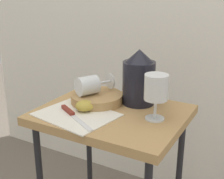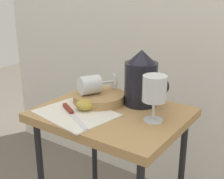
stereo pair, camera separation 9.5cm
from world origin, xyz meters
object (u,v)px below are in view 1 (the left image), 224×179
object	(u,v)px
wine_glass_tipped_near	(89,85)
basket_tray	(97,98)
table	(112,131)
wine_glass_upright	(156,90)
knife	(72,114)
pitcher	(139,82)
apple_half_left	(85,106)

from	to	relation	value
wine_glass_tipped_near	basket_tray	bearing A→B (deg)	33.65
table	wine_glass_tipped_near	world-z (taller)	wine_glass_tipped_near
table	wine_glass_tipped_near	xyz separation A→B (m)	(-0.11, 0.02, 0.15)
wine_glass_upright	knife	size ratio (longest dim) A/B	0.79
table	wine_glass_tipped_near	distance (m)	0.19
basket_tray	knife	world-z (taller)	basket_tray
wine_glass_tipped_near	knife	distance (m)	0.15
pitcher	apple_half_left	size ratio (longest dim) A/B	3.15
apple_half_left	basket_tray	bearing A→B (deg)	94.60
table	wine_glass_tipped_near	size ratio (longest dim) A/B	4.31
pitcher	wine_glass_tipped_near	size ratio (longest dim) A/B	1.33
table	basket_tray	xyz separation A→B (m)	(-0.09, 0.04, 0.10)
pitcher	knife	size ratio (longest dim) A/B	1.05
basket_tray	apple_half_left	size ratio (longest dim) A/B	2.97
table	basket_tray	size ratio (longest dim) A/B	3.44
table	apple_half_left	size ratio (longest dim) A/B	10.20
wine_glass_tipped_near	apple_half_left	size ratio (longest dim) A/B	2.37
table	wine_glass_upright	world-z (taller)	wine_glass_upright
basket_tray	wine_glass_upright	bearing A→B (deg)	-7.44
wine_glass_tipped_near	apple_half_left	bearing A→B (deg)	-67.60
table	apple_half_left	world-z (taller)	apple_half_left
table	basket_tray	distance (m)	0.14
wine_glass_upright	apple_half_left	bearing A→B (deg)	-165.92
wine_glass_tipped_near	knife	xyz separation A→B (m)	(0.02, -0.13, -0.06)
pitcher	knife	world-z (taller)	pitcher
basket_tray	apple_half_left	world-z (taller)	apple_half_left
wine_glass_upright	apple_half_left	xyz separation A→B (m)	(-0.24, -0.06, -0.08)
basket_tray	pitcher	distance (m)	0.17
table	knife	xyz separation A→B (m)	(-0.10, -0.11, 0.09)
wine_glass_upright	wine_glass_tipped_near	xyz separation A→B (m)	(-0.27, 0.02, -0.03)
wine_glass_upright	knife	world-z (taller)	wine_glass_upright
basket_tray	wine_glass_upright	world-z (taller)	wine_glass_upright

